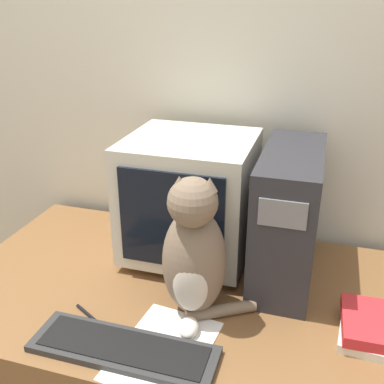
{
  "coord_description": "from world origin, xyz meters",
  "views": [
    {
      "loc": [
        0.37,
        -0.66,
        1.58
      ],
      "look_at": [
        0.03,
        0.45,
        1.07
      ],
      "focal_mm": 42.0,
      "sensor_mm": 36.0,
      "label": 1
    }
  ],
  "objects_px": {
    "computer_tower": "(288,215)",
    "pen": "(92,318)",
    "cat": "(194,255)",
    "book_stack": "(371,329)",
    "crt_monitor": "(190,197)",
    "keyboard": "(123,349)"
  },
  "relations": [
    {
      "from": "computer_tower",
      "to": "cat",
      "type": "xyz_separation_m",
      "value": [
        -0.21,
        -0.27,
        -0.02
      ]
    },
    {
      "from": "crt_monitor",
      "to": "computer_tower",
      "type": "xyz_separation_m",
      "value": [
        0.31,
        -0.02,
        -0.01
      ]
    },
    {
      "from": "cat",
      "to": "computer_tower",
      "type": "bearing_deg",
      "value": 43.12
    },
    {
      "from": "book_stack",
      "to": "pen",
      "type": "height_order",
      "value": "book_stack"
    },
    {
      "from": "keyboard",
      "to": "cat",
      "type": "distance_m",
      "value": 0.29
    },
    {
      "from": "cat",
      "to": "pen",
      "type": "height_order",
      "value": "cat"
    },
    {
      "from": "crt_monitor",
      "to": "cat",
      "type": "relative_size",
      "value": 0.99
    },
    {
      "from": "computer_tower",
      "to": "pen",
      "type": "xyz_separation_m",
      "value": [
        -0.47,
        -0.38,
        -0.2
      ]
    },
    {
      "from": "crt_monitor",
      "to": "cat",
      "type": "height_order",
      "value": "cat"
    },
    {
      "from": "keyboard",
      "to": "pen",
      "type": "distance_m",
      "value": 0.16
    },
    {
      "from": "crt_monitor",
      "to": "pen",
      "type": "height_order",
      "value": "crt_monitor"
    },
    {
      "from": "crt_monitor",
      "to": "cat",
      "type": "xyz_separation_m",
      "value": [
        0.1,
        -0.29,
        -0.03
      ]
    },
    {
      "from": "computer_tower",
      "to": "cat",
      "type": "bearing_deg",
      "value": -128.56
    },
    {
      "from": "cat",
      "to": "crt_monitor",
      "type": "bearing_deg",
      "value": 100.95
    },
    {
      "from": "cat",
      "to": "book_stack",
      "type": "bearing_deg",
      "value": -4.41
    },
    {
      "from": "cat",
      "to": "keyboard",
      "type": "bearing_deg",
      "value": -129.74
    },
    {
      "from": "crt_monitor",
      "to": "computer_tower",
      "type": "distance_m",
      "value": 0.31
    },
    {
      "from": "keyboard",
      "to": "pen",
      "type": "height_order",
      "value": "keyboard"
    },
    {
      "from": "keyboard",
      "to": "book_stack",
      "type": "distance_m",
      "value": 0.62
    },
    {
      "from": "crt_monitor",
      "to": "computer_tower",
      "type": "height_order",
      "value": "crt_monitor"
    },
    {
      "from": "keyboard",
      "to": "computer_tower",
      "type": "bearing_deg",
      "value": 54.33
    },
    {
      "from": "crt_monitor",
      "to": "keyboard",
      "type": "bearing_deg",
      "value": -92.52
    }
  ]
}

